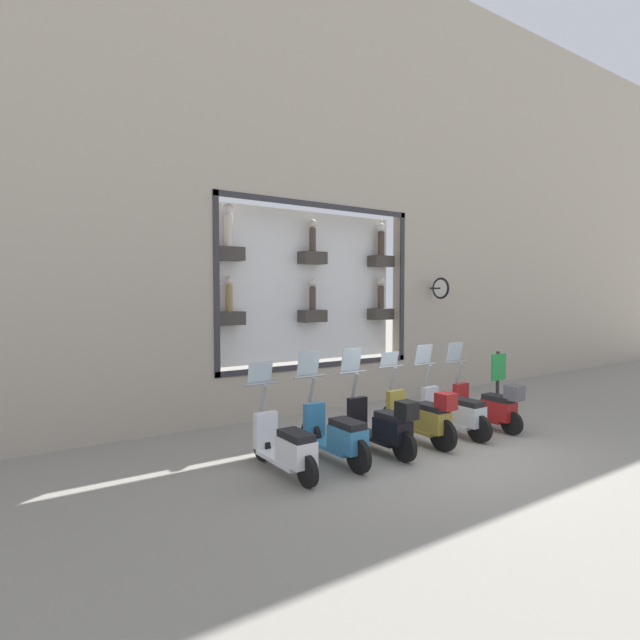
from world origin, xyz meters
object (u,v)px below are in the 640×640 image
scooter_silver_1 (455,413)px  scooter_teal_4 (337,435)px  scooter_white_5 (286,447)px  scooter_olive_2 (422,417)px  scooter_red_0 (489,406)px  shop_sign_post (498,384)px  scooter_black_3 (383,425)px

scooter_silver_1 → scooter_teal_4: bearing=89.9°
scooter_white_5 → scooter_olive_2: bearing=-91.0°
scooter_red_0 → shop_sign_post: 0.77m
scooter_red_0 → scooter_black_3: size_ratio=0.99×
scooter_red_0 → scooter_white_5: (0.06, 4.57, -0.04)m
scooter_teal_4 → scooter_black_3: bearing=-93.9°
scooter_teal_4 → scooter_olive_2: bearing=-91.8°
scooter_teal_4 → shop_sign_post: bearing=-87.2°
scooter_black_3 → scooter_teal_4: bearing=86.1°
scooter_white_5 → scooter_silver_1: bearing=-89.9°
scooter_olive_2 → scooter_white_5: 2.75m
scooter_olive_2 → scooter_black_3: 0.91m
scooter_silver_1 → scooter_black_3: 1.83m
scooter_olive_2 → scooter_teal_4: bearing=88.2°
scooter_red_0 → scooter_black_3: (0.01, 2.74, 0.02)m
scooter_white_5 → shop_sign_post: (0.22, -5.22, 0.36)m
scooter_silver_1 → scooter_teal_4: 2.74m
scooter_olive_2 → scooter_teal_4: 1.83m
scooter_silver_1 → scooter_olive_2: bearing=93.5°
scooter_olive_2 → scooter_black_3: size_ratio=1.01×
scooter_red_0 → scooter_teal_4: size_ratio=0.99×
scooter_olive_2 → scooter_red_0: bearing=-90.4°
scooter_red_0 → scooter_black_3: scooter_black_3 is taller
scooter_silver_1 → scooter_white_5: (-0.01, 3.66, -0.02)m
scooter_silver_1 → shop_sign_post: scooter_silver_1 is taller
scooter_red_0 → scooter_white_5: size_ratio=1.00×
scooter_teal_4 → scooter_white_5: scooter_teal_4 is taller
scooter_silver_1 → scooter_white_5: size_ratio=1.01×
scooter_red_0 → scooter_teal_4: bearing=88.9°
scooter_olive_2 → scooter_teal_4: (0.06, 1.83, -0.05)m
scooter_teal_4 → shop_sign_post: 4.32m
scooter_olive_2 → scooter_white_5: bearing=89.0°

